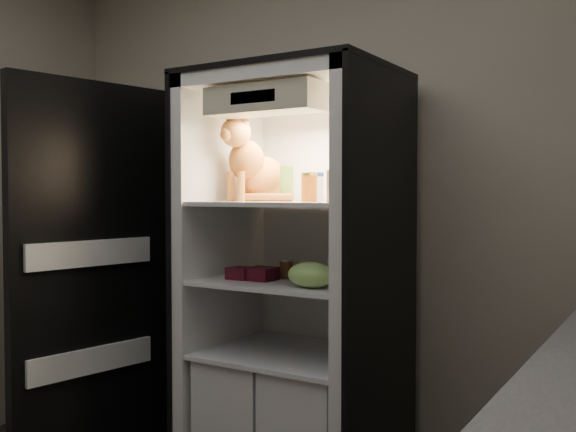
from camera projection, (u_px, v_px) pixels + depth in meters
name	position (u px, v px, depth m)	size (l,w,h in m)	color
room_shell	(38.00, 86.00, 1.75)	(3.60, 3.60, 3.60)	white
refrigerator	(298.00, 309.00, 2.95)	(0.90, 0.72, 1.88)	white
fridge_door	(97.00, 281.00, 3.03)	(0.21, 0.87, 1.85)	black
tabby_cat	(254.00, 168.00, 3.02)	(0.35, 0.41, 0.42)	#B05216
parmesan_shaker	(287.00, 183.00, 2.94)	(0.06, 0.06, 0.16)	#268D38
mayo_tub	(313.00, 187.00, 2.95)	(0.09, 0.09, 0.13)	white
salsa_jar	(309.00, 187.00, 2.84)	(0.07, 0.07, 0.13)	maroon
pepper_jar	(365.00, 179.00, 2.79)	(0.12, 0.12, 0.19)	maroon
cream_carton	(339.00, 186.00, 2.62)	(0.08, 0.08, 0.13)	white
soda_can_a	(339.00, 265.00, 2.87)	(0.07, 0.07, 0.13)	black
soda_can_b	(347.00, 268.00, 2.78)	(0.07, 0.07, 0.12)	black
soda_can_c	(339.00, 268.00, 2.75)	(0.07, 0.07, 0.14)	black
condiment_jar	(287.00, 269.00, 2.91)	(0.06, 0.06, 0.09)	#532C17
grape_bag	(311.00, 275.00, 2.62)	(0.21, 0.15, 0.10)	#82B655
berry_box_left	(241.00, 273.00, 2.89)	(0.11, 0.11, 0.05)	#520D1E
berry_box_right	(262.00, 274.00, 2.85)	(0.12, 0.12, 0.06)	#520D1E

